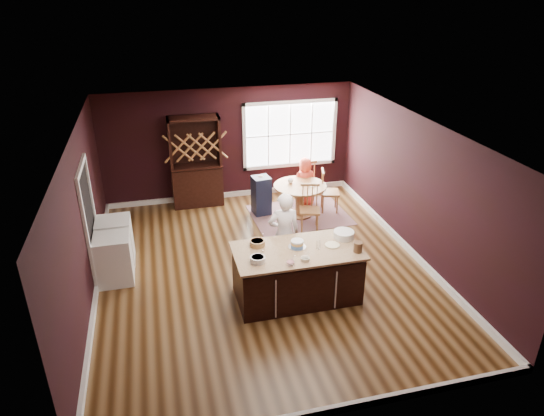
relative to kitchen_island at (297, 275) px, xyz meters
The scene contains 27 objects.
room_shell 1.38m from the kitchen_island, 110.18° to the left, with size 7.00×7.00×7.00m.
window 4.71m from the kitchen_island, 75.62° to the left, with size 2.36×0.10×1.66m, color white, non-canonical shape.
doorway 3.73m from the kitchen_island, 154.64° to the left, with size 0.08×1.26×2.13m, color white, non-canonical shape.
kitchen_island is the anchor object (origin of this frame).
dining_table 3.17m from the kitchen_island, 72.01° to the left, with size 1.19×1.19×0.75m.
baker 0.87m from the kitchen_island, 90.53° to the left, with size 0.58×0.38×1.59m, color white.
layer_cake 0.55m from the kitchen_island, 75.95° to the left, with size 0.30×0.30×0.12m, color white, non-canonical shape.
bowl_blue 0.91m from the kitchen_island, 163.89° to the right, with size 0.24×0.24×0.09m, color silver.
bowl_yellow 0.86m from the kitchen_island, 153.90° to the left, with size 0.26×0.26×0.10m, color #AB8C3B.
bowl_pink 0.70m from the kitchen_island, 119.91° to the right, with size 0.15×0.15×0.05m, color silver.
bowl_olive 0.61m from the kitchen_island, 86.31° to the right, with size 0.14×0.14×0.05m, color beige.
drinking_glass 0.65m from the kitchen_island, ahead, with size 0.07×0.07×0.14m, color silver.
dinner_plate 0.78m from the kitchen_island, ahead, with size 0.25×0.25×0.02m, color beige.
white_tub 1.06m from the kitchen_island, 13.08° to the left, with size 0.35×0.35×0.12m, color silver.
stoneware_crock 1.13m from the kitchen_island, 17.44° to the right, with size 0.14×0.14×0.17m, color #482C1E.
rug 3.20m from the kitchen_island, 72.01° to the left, with size 2.16×1.67×0.01m, color brown.
chair_east 3.53m from the kitchen_island, 60.73° to the left, with size 0.43×0.41×1.03m, color brown, non-canonical shape.
chair_south 2.48m from the kitchen_island, 66.84° to the left, with size 0.43×0.41×1.02m, color brown, non-canonical shape.
chair_north 4.05m from the kitchen_island, 70.61° to the left, with size 0.45×0.43×1.08m, color #9A592B, non-canonical shape.
seated_woman 3.75m from the kitchen_island, 70.36° to the left, with size 0.58×0.38×1.19m, color #F34C36.
high_chair 3.33m from the kitchen_island, 87.37° to the left, with size 0.38×0.38×0.94m, color black, non-canonical shape.
toddler 3.40m from the kitchen_island, 86.09° to the left, with size 0.18×0.14×0.26m, color #8CA5BF, non-canonical shape.
table_plate 3.17m from the kitchen_island, 67.40° to the left, with size 0.19×0.19×0.01m, color beige.
table_cup 3.31m from the kitchen_island, 75.89° to the left, with size 0.12×0.12×0.10m, color white.
hutch 4.41m from the kitchen_island, 106.01° to the left, with size 1.17×0.49×2.15m, color black.
washer 3.25m from the kitchen_island, 157.24° to the left, with size 0.61×0.59×0.89m, color silver.
dryer 3.55m from the kitchen_island, 147.67° to the left, with size 0.63×0.61×0.91m, color silver.
Camera 1 is at (-1.72, -7.54, 4.93)m, focal length 32.00 mm.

